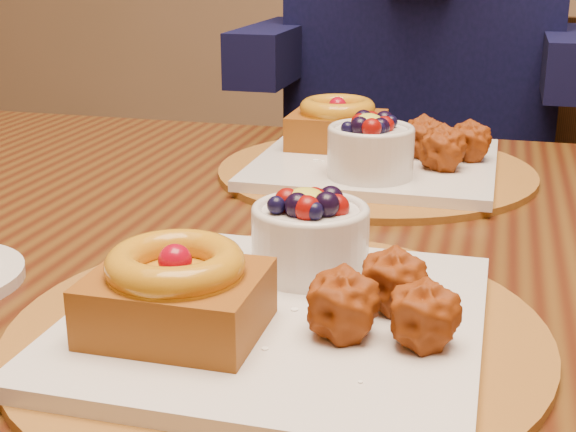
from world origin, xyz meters
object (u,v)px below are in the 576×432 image
object	(u,v)px
place_setting_far	(373,153)
dining_table	(338,308)
chair_far	(447,219)
place_setting_near	(276,300)

from	to	relation	value
place_setting_far	dining_table	bearing A→B (deg)	-89.12
chair_far	place_setting_far	bearing A→B (deg)	-79.65
place_setting_far	chair_far	bearing A→B (deg)	84.83
place_setting_near	place_setting_far	size ratio (longest dim) A/B	1.00
place_setting_far	chair_far	xyz separation A→B (m)	(0.06, 0.64, -0.29)
place_setting_far	chair_far	distance (m)	0.71
place_setting_near	chair_far	distance (m)	1.11
dining_table	place_setting_near	world-z (taller)	place_setting_near
place_setting_far	chair_far	size ratio (longest dim) A/B	0.43
dining_table	place_setting_near	xyz separation A→B (m)	(-0.00, -0.21, 0.10)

